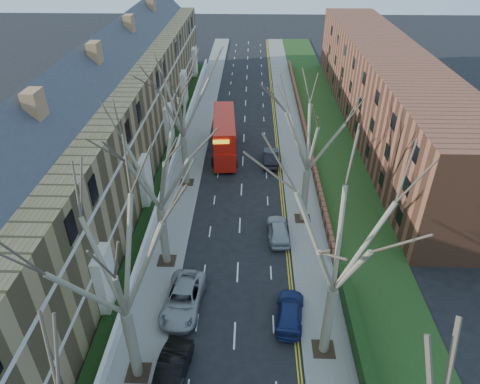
{
  "coord_description": "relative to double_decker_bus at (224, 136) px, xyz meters",
  "views": [
    {
      "loc": [
        0.89,
        -9.57,
        23.29
      ],
      "look_at": [
        0.01,
        21.39,
        3.3
      ],
      "focal_mm": 32.0,
      "sensor_mm": 36.0,
      "label": 1
    }
  ],
  "objects": [
    {
      "name": "tree_left_dist",
      "position": [
        -3.54,
        -6.86,
        7.4
      ],
      "size": [
        10.5,
        10.5,
        14.71
      ],
      "color": "#706650",
      "rests_on": "ground"
    },
    {
      "name": "car_right_far",
      "position": [
        5.31,
        -2.27,
        -1.39
      ],
      "size": [
        1.76,
        4.69,
        1.53
      ],
      "primitive_type": "imported",
      "rotation": [
        0.0,
        0.0,
        3.11
      ],
      "color": "black",
      "rests_on": "ground"
    },
    {
      "name": "car_right_near",
      "position": [
        5.86,
        -24.3,
        -1.5
      ],
      "size": [
        2.38,
        4.67,
        1.3
      ],
      "primitive_type": "imported",
      "rotation": [
        0.0,
        0.0,
        3.01
      ],
      "color": "navy",
      "rests_on": "ground"
    },
    {
      "name": "grass_verge_right",
      "position": [
        12.66,
        4.14,
        -2.0
      ],
      "size": [
        6.0,
        102.0,
        0.06
      ],
      "color": "#1D3C16",
      "rests_on": "ground"
    },
    {
      "name": "pavement_right",
      "position": [
        8.16,
        4.14,
        -2.09
      ],
      "size": [
        3.0,
        102.0,
        0.12
      ],
      "primitive_type": "cube",
      "color": "slate",
      "rests_on": "ground"
    },
    {
      "name": "tree_right_far",
      "position": [
        7.86,
        -12.86,
        7.09
      ],
      "size": [
        10.15,
        10.15,
        14.22
      ],
      "color": "#706650",
      "rests_on": "ground"
    },
    {
      "name": "front_wall_left",
      "position": [
        -5.49,
        -3.86,
        -1.53
      ],
      "size": [
        0.3,
        78.0,
        1.0
      ],
      "color": "white",
      "rests_on": "ground"
    },
    {
      "name": "tree_left_far",
      "position": [
        -3.54,
        -18.86,
        7.09
      ],
      "size": [
        10.15,
        10.15,
        14.22
      ],
      "color": "#706650",
      "rests_on": "ground"
    },
    {
      "name": "pavement_left",
      "position": [
        -3.84,
        4.14,
        -2.09
      ],
      "size": [
        3.0,
        102.0,
        0.12
      ],
      "primitive_type": "cube",
      "color": "slate",
      "rests_on": "ground"
    },
    {
      "name": "tree_right_mid",
      "position": [
        7.86,
        -26.86,
        7.4
      ],
      "size": [
        10.5,
        10.5,
        14.71
      ],
      "color": "#706650",
      "rests_on": "ground"
    },
    {
      "name": "tree_left_mid",
      "position": [
        -3.54,
        -28.86,
        7.4
      ],
      "size": [
        10.5,
        10.5,
        14.71
      ],
      "color": "#706650",
      "rests_on": "ground"
    },
    {
      "name": "car_right_mid",
      "position": [
        5.51,
        -15.41,
        -1.41
      ],
      "size": [
        2.0,
        4.47,
        1.49
      ],
      "primitive_type": "imported",
      "rotation": [
        0.0,
        0.0,
        3.19
      ],
      "color": "#9D9FA5",
      "rests_on": "ground"
    },
    {
      "name": "double_decker_bus",
      "position": [
        0.0,
        0.0,
        0.0
      ],
      "size": [
        3.21,
        10.59,
        4.39
      ],
      "rotation": [
        0.0,
        0.0,
        3.21
      ],
      "color": "red",
      "rests_on": "ground"
    },
    {
      "name": "car_left_mid",
      "position": [
        -1.44,
        -29.25,
        -1.39
      ],
      "size": [
        2.24,
        4.83,
        1.53
      ],
      "primitive_type": "imported",
      "rotation": [
        0.0,
        0.0,
        -0.14
      ],
      "color": "black",
      "rests_on": "ground"
    },
    {
      "name": "flats_right",
      "position": [
        19.62,
        8.14,
        2.83
      ],
      "size": [
        13.97,
        54.0,
        10.0
      ],
      "color": "brown",
      "rests_on": "ground"
    },
    {
      "name": "car_left_far",
      "position": [
        -1.54,
        -23.48,
        -1.39
      ],
      "size": [
        2.97,
        5.69,
        1.53
      ],
      "primitive_type": "imported",
      "rotation": [
        0.0,
        0.0,
        -0.08
      ],
      "color": "#95959A",
      "rests_on": "ground"
    },
    {
      "name": "terrace_left",
      "position": [
        -11.49,
        -3.86,
        3.38
      ],
      "size": [
        9.7,
        78.0,
        13.6
      ],
      "color": "olive",
      "rests_on": "ground"
    }
  ]
}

